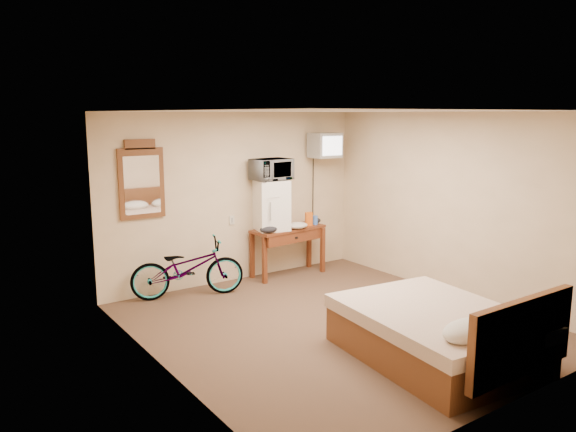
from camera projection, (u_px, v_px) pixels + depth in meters
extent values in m
plane|color=#513628|center=(333.00, 325.00, 6.67)|extent=(4.60, 4.60, 0.00)
plane|color=silver|center=(337.00, 111.00, 6.22)|extent=(4.60, 4.60, 0.00)
cube|color=beige|center=(236.00, 197.00, 8.30)|extent=(4.20, 0.04, 2.50)
cube|color=beige|center=(514.00, 265.00, 4.59)|extent=(4.20, 0.04, 2.50)
cube|color=beige|center=(162.00, 246.00, 5.26)|extent=(0.04, 4.60, 2.50)
cube|color=beige|center=(454.00, 205.00, 7.63)|extent=(0.04, 4.60, 2.50)
cube|color=beige|center=(232.00, 220.00, 8.31)|extent=(0.08, 0.01, 0.13)
cube|color=brown|center=(288.00, 229.00, 8.61)|extent=(1.22, 0.57, 0.04)
cube|color=brown|center=(265.00, 260.00, 8.23)|extent=(0.06, 0.06, 0.71)
cube|color=brown|center=(323.00, 250.00, 8.84)|extent=(0.06, 0.06, 0.71)
cube|color=brown|center=(252.00, 255.00, 8.52)|extent=(0.06, 0.06, 0.71)
cube|color=brown|center=(309.00, 246.00, 9.13)|extent=(0.06, 0.06, 0.71)
cube|color=brown|center=(295.00, 237.00, 8.47)|extent=(1.06, 0.14, 0.16)
cube|color=black|center=(296.00, 238.00, 8.46)|extent=(0.05, 0.02, 0.03)
cube|color=white|center=(272.00, 205.00, 8.38)|extent=(0.54, 0.53, 0.75)
cube|color=gray|center=(280.00, 197.00, 8.17)|extent=(0.46, 0.01, 0.00)
cylinder|color=gray|center=(271.00, 211.00, 8.11)|extent=(0.02, 0.02, 0.27)
imported|color=white|center=(271.00, 169.00, 8.28)|extent=(0.61, 0.44, 0.32)
cube|color=#D95C13|center=(309.00, 219.00, 8.74)|extent=(0.12, 0.09, 0.21)
cylinder|color=#4070DA|center=(315.00, 220.00, 8.84)|extent=(0.08, 0.08, 0.14)
ellipsoid|color=beige|center=(298.00, 225.00, 8.52)|extent=(0.32, 0.25, 0.10)
ellipsoid|color=black|center=(269.00, 229.00, 8.22)|extent=(0.28, 0.21, 0.10)
ellipsoid|color=black|center=(315.00, 221.00, 8.94)|extent=(0.20, 0.16, 0.09)
cube|color=black|center=(314.00, 150.00, 8.99)|extent=(0.14, 0.02, 0.14)
cylinder|color=black|center=(316.00, 150.00, 8.95)|extent=(0.05, 0.30, 0.05)
cube|color=gray|center=(325.00, 145.00, 8.76)|extent=(0.46, 0.39, 0.38)
cube|color=white|center=(332.00, 146.00, 8.61)|extent=(0.37, 0.03, 0.29)
cube|color=black|center=(318.00, 145.00, 8.91)|extent=(0.27, 0.02, 0.24)
cube|color=brown|center=(142.00, 183.00, 7.42)|extent=(0.62, 0.04, 0.94)
cube|color=brown|center=(140.00, 144.00, 7.32)|extent=(0.41, 0.04, 0.13)
cube|color=white|center=(142.00, 185.00, 7.40)|extent=(0.49, 0.01, 0.77)
imported|color=black|center=(188.00, 268.00, 7.63)|extent=(1.62, 0.96, 0.80)
cube|color=brown|center=(434.00, 339.00, 5.73)|extent=(1.61, 2.02, 0.40)
cube|color=beige|center=(435.00, 316.00, 5.69)|extent=(1.65, 2.07, 0.14)
cube|color=brown|center=(522.00, 337.00, 4.89)|extent=(1.41, 0.08, 0.70)
ellipsoid|color=silver|center=(469.00, 331.00, 4.95)|extent=(0.57, 0.35, 0.20)
ellipsoid|color=silver|center=(513.00, 316.00, 5.32)|extent=(0.57, 0.35, 0.20)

